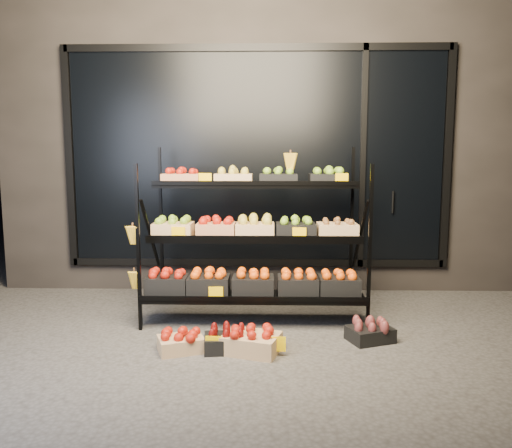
{
  "coord_description": "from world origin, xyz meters",
  "views": [
    {
      "loc": [
        0.13,
        -4.16,
        1.55
      ],
      "look_at": [
        0.01,
        0.55,
        0.92
      ],
      "focal_mm": 35.0,
      "sensor_mm": 36.0,
      "label": 1
    }
  ],
  "objects_px": {
    "floor_crate_midleft": "(227,340)",
    "floor_crate_left": "(181,341)",
    "display_rack": "(253,237)",
    "floor_crate_midright": "(251,340)"
  },
  "relations": [
    {
      "from": "display_rack",
      "to": "floor_crate_midright",
      "type": "height_order",
      "value": "display_rack"
    },
    {
      "from": "floor_crate_midright",
      "to": "display_rack",
      "type": "bearing_deg",
      "value": 108.34
    },
    {
      "from": "floor_crate_left",
      "to": "floor_crate_midright",
      "type": "xyz_separation_m",
      "value": [
        0.57,
        -0.01,
        0.01
      ]
    },
    {
      "from": "floor_crate_left",
      "to": "floor_crate_midleft",
      "type": "bearing_deg",
      "value": -16.52
    },
    {
      "from": "display_rack",
      "to": "floor_crate_left",
      "type": "distance_m",
      "value": 1.28
    },
    {
      "from": "display_rack",
      "to": "floor_crate_midleft",
      "type": "distance_m",
      "value": 1.14
    },
    {
      "from": "display_rack",
      "to": "floor_crate_midright",
      "type": "relative_size",
      "value": 4.29
    },
    {
      "from": "display_rack",
      "to": "floor_crate_left",
      "type": "height_order",
      "value": "display_rack"
    },
    {
      "from": "display_rack",
      "to": "floor_crate_midleft",
      "type": "height_order",
      "value": "display_rack"
    },
    {
      "from": "floor_crate_midleft",
      "to": "floor_crate_left",
      "type": "bearing_deg",
      "value": 178.17
    }
  ]
}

